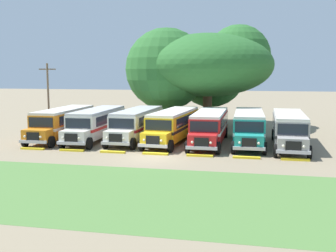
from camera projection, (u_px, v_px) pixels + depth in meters
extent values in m
plane|color=#84755B|center=(152.00, 158.00, 30.33)|extent=(220.00, 220.00, 0.00)
cube|color=#4C7538|center=(112.00, 191.00, 21.81)|extent=(80.00, 10.95, 0.01)
cube|color=orange|center=(65.00, 122.00, 39.39)|extent=(2.64, 9.24, 2.10)
cube|color=white|center=(65.00, 123.00, 39.42)|extent=(2.67, 9.26, 0.24)
cube|color=black|center=(78.00, 117.00, 39.38)|extent=(0.16, 8.00, 0.80)
cube|color=black|center=(54.00, 116.00, 39.86)|extent=(0.16, 8.00, 0.80)
cube|color=beige|center=(64.00, 110.00, 39.24)|extent=(2.55, 9.13, 0.22)
cube|color=orange|center=(37.00, 135.00, 34.30)|extent=(2.22, 1.43, 1.05)
cube|color=black|center=(33.00, 137.00, 33.58)|extent=(1.10, 0.12, 0.70)
cube|color=#B7B7BC|center=(33.00, 142.00, 33.60)|extent=(2.40, 0.24, 0.24)
cube|color=black|center=(41.00, 122.00, 34.82)|extent=(2.20, 0.09, 0.84)
cube|color=white|center=(83.00, 118.00, 43.90)|extent=(0.90, 0.07, 1.30)
sphere|color=#EAE5C6|center=(40.00, 137.00, 33.40)|extent=(0.20, 0.20, 0.20)
sphere|color=#EAE5C6|center=(25.00, 136.00, 33.66)|extent=(0.20, 0.20, 0.20)
cylinder|color=black|center=(51.00, 142.00, 34.24)|extent=(0.29, 1.00, 1.00)
cylinder|color=black|center=(25.00, 141.00, 34.69)|extent=(0.29, 1.00, 1.00)
cylinder|color=black|center=(88.00, 129.00, 42.23)|extent=(0.29, 1.00, 1.00)
cylinder|color=black|center=(67.00, 128.00, 42.68)|extent=(0.29, 1.00, 1.00)
cube|color=silver|center=(98.00, 123.00, 38.69)|extent=(2.60, 9.23, 2.10)
cube|color=red|center=(98.00, 124.00, 38.71)|extent=(2.63, 9.25, 0.24)
cube|color=black|center=(112.00, 117.00, 38.67)|extent=(0.13, 8.00, 0.80)
cube|color=black|center=(86.00, 117.00, 39.16)|extent=(0.13, 8.00, 0.80)
cube|color=#B2B2B7|center=(98.00, 110.00, 38.54)|extent=(2.52, 9.13, 0.22)
cube|color=silver|center=(75.00, 137.00, 33.60)|extent=(2.21, 1.42, 1.05)
cube|color=black|center=(71.00, 138.00, 32.88)|extent=(1.10, 0.11, 0.70)
cube|color=#B7B7BC|center=(71.00, 143.00, 32.90)|extent=(2.40, 0.23, 0.24)
cube|color=black|center=(78.00, 123.00, 34.12)|extent=(2.20, 0.08, 0.84)
cube|color=red|center=(114.00, 118.00, 43.20)|extent=(0.90, 0.07, 1.30)
sphere|color=#EAE5C6|center=(79.00, 138.00, 32.70)|extent=(0.20, 0.20, 0.20)
sphere|color=#EAE5C6|center=(63.00, 138.00, 32.96)|extent=(0.20, 0.20, 0.20)
cylinder|color=black|center=(89.00, 143.00, 33.54)|extent=(0.29, 1.00, 1.00)
cylinder|color=black|center=(62.00, 142.00, 34.00)|extent=(0.29, 1.00, 1.00)
cylinder|color=black|center=(120.00, 130.00, 41.52)|extent=(0.29, 1.00, 1.00)
cylinder|color=black|center=(98.00, 129.00, 41.97)|extent=(0.29, 1.00, 1.00)
cube|color=silver|center=(138.00, 123.00, 38.52)|extent=(2.74, 9.26, 2.10)
cube|color=maroon|center=(138.00, 125.00, 38.55)|extent=(2.77, 9.28, 0.24)
cube|color=black|center=(152.00, 118.00, 38.46)|extent=(0.25, 8.00, 0.80)
cube|color=black|center=(126.00, 117.00, 39.04)|extent=(0.25, 8.00, 0.80)
cube|color=#B2B2B7|center=(138.00, 111.00, 38.37)|extent=(2.66, 9.16, 0.22)
cube|color=silver|center=(119.00, 137.00, 33.48)|extent=(2.24, 1.46, 1.05)
cube|color=black|center=(115.00, 138.00, 32.76)|extent=(1.10, 0.13, 0.70)
cube|color=#B7B7BC|center=(115.00, 144.00, 32.78)|extent=(2.40, 0.26, 0.24)
cube|color=black|center=(121.00, 124.00, 33.99)|extent=(2.20, 0.12, 0.84)
cube|color=maroon|center=(151.00, 119.00, 43.00)|extent=(0.90, 0.08, 1.30)
sphere|color=#EAE5C6|center=(124.00, 139.00, 32.55)|extent=(0.20, 0.20, 0.20)
sphere|color=#EAE5C6|center=(107.00, 138.00, 32.87)|extent=(0.20, 0.20, 0.20)
cylinder|color=black|center=(133.00, 144.00, 33.37)|extent=(0.31, 1.01, 1.00)
cylinder|color=black|center=(105.00, 143.00, 33.92)|extent=(0.31, 1.01, 1.00)
cylinder|color=black|center=(158.00, 130.00, 41.28)|extent=(0.31, 1.01, 1.00)
cylinder|color=black|center=(136.00, 129.00, 41.83)|extent=(0.31, 1.01, 1.00)
cube|color=yellow|center=(174.00, 124.00, 37.42)|extent=(3.28, 9.38, 2.10)
cube|color=black|center=(174.00, 126.00, 37.44)|extent=(3.31, 9.40, 0.24)
cube|color=black|center=(188.00, 119.00, 37.28)|extent=(0.73, 7.97, 0.80)
cube|color=black|center=(162.00, 118.00, 38.00)|extent=(0.73, 7.97, 0.80)
cube|color=silver|center=(174.00, 112.00, 37.27)|extent=(3.19, 9.27, 0.22)
cube|color=yellow|center=(156.00, 139.00, 32.46)|extent=(2.31, 1.58, 1.05)
cube|color=black|center=(153.00, 140.00, 31.75)|extent=(1.10, 0.19, 0.70)
cube|color=#B7B7BC|center=(153.00, 146.00, 31.77)|extent=(2.41, 0.40, 0.24)
cube|color=black|center=(158.00, 125.00, 32.96)|extent=(2.20, 0.25, 0.84)
cube|color=black|center=(186.00, 120.00, 41.82)|extent=(0.90, 0.14, 1.30)
sphere|color=#EAE5C6|center=(161.00, 141.00, 31.50)|extent=(0.20, 0.20, 0.20)
sphere|color=#EAE5C6|center=(144.00, 140.00, 31.90)|extent=(0.20, 0.20, 0.20)
cylinder|color=black|center=(171.00, 146.00, 32.28)|extent=(0.36, 1.02, 1.00)
cylinder|color=black|center=(142.00, 145.00, 32.96)|extent=(0.36, 1.02, 1.00)
cylinder|color=black|center=(194.00, 132.00, 40.07)|extent=(0.36, 1.02, 1.00)
cylinder|color=black|center=(171.00, 131.00, 40.75)|extent=(0.36, 1.02, 1.00)
cube|color=red|center=(210.00, 126.00, 36.61)|extent=(2.53, 9.21, 2.10)
cube|color=white|center=(210.00, 127.00, 36.63)|extent=(2.56, 9.23, 0.24)
cube|color=black|center=(225.00, 120.00, 36.57)|extent=(0.07, 8.00, 0.80)
cube|color=black|center=(197.00, 119.00, 37.09)|extent=(0.07, 8.00, 0.80)
cube|color=silver|center=(210.00, 113.00, 36.45)|extent=(2.45, 9.11, 0.22)
cube|color=red|center=(203.00, 141.00, 31.53)|extent=(2.20, 1.41, 1.05)
cube|color=black|center=(201.00, 142.00, 30.81)|extent=(1.10, 0.10, 0.70)
cube|color=#B7B7BC|center=(201.00, 148.00, 30.83)|extent=(2.40, 0.21, 0.24)
cube|color=black|center=(204.00, 127.00, 32.05)|extent=(2.20, 0.07, 0.84)
cube|color=white|center=(215.00, 121.00, 41.10)|extent=(0.90, 0.06, 1.30)
sphere|color=#EAE5C6|center=(211.00, 143.00, 30.62)|extent=(0.20, 0.20, 0.20)
sphere|color=#EAE5C6|center=(192.00, 142.00, 30.91)|extent=(0.20, 0.20, 0.20)
cylinder|color=black|center=(218.00, 148.00, 31.45)|extent=(0.28, 1.00, 1.00)
cylinder|color=black|center=(187.00, 147.00, 31.95)|extent=(0.28, 1.00, 1.00)
cylinder|color=black|center=(226.00, 133.00, 39.41)|extent=(0.28, 1.00, 1.00)
cylinder|color=black|center=(201.00, 132.00, 39.90)|extent=(0.28, 1.00, 1.00)
cube|color=teal|center=(249.00, 126.00, 36.45)|extent=(2.66, 9.24, 2.10)
cube|color=white|center=(249.00, 128.00, 36.47)|extent=(2.69, 9.26, 0.24)
cube|color=black|center=(263.00, 120.00, 36.44)|extent=(0.18, 8.00, 0.80)
cube|color=black|center=(235.00, 120.00, 36.91)|extent=(0.18, 8.00, 0.80)
cube|color=beige|center=(249.00, 113.00, 36.29)|extent=(2.58, 9.14, 0.22)
cube|color=teal|center=(249.00, 141.00, 31.35)|extent=(2.22, 1.44, 1.05)
cube|color=black|center=(249.00, 143.00, 30.63)|extent=(1.10, 0.12, 0.70)
cube|color=#B7B7BC|center=(249.00, 149.00, 30.65)|extent=(2.40, 0.24, 0.24)
cube|color=black|center=(249.00, 127.00, 31.87)|extent=(2.20, 0.10, 0.84)
cube|color=white|center=(249.00, 121.00, 40.96)|extent=(0.90, 0.08, 1.30)
sphere|color=#EAE5C6|center=(259.00, 143.00, 30.45)|extent=(0.20, 0.20, 0.20)
sphere|color=#EAE5C6|center=(240.00, 143.00, 30.71)|extent=(0.20, 0.20, 0.20)
cylinder|color=black|center=(265.00, 149.00, 31.30)|extent=(0.30, 1.00, 1.00)
cylinder|color=black|center=(233.00, 147.00, 31.74)|extent=(0.30, 1.00, 1.00)
cylinder|color=black|center=(261.00, 133.00, 39.29)|extent=(0.30, 1.00, 1.00)
cylinder|color=black|center=(236.00, 132.00, 39.73)|extent=(0.30, 1.00, 1.00)
cube|color=#9E9993|center=(289.00, 128.00, 35.02)|extent=(2.73, 9.26, 2.10)
cube|color=#282828|center=(289.00, 130.00, 35.05)|extent=(2.76, 9.28, 0.24)
cube|color=black|center=(304.00, 122.00, 34.96)|extent=(0.24, 8.00, 0.80)
cube|color=black|center=(274.00, 121.00, 35.53)|extent=(0.24, 8.00, 0.80)
cube|color=beige|center=(289.00, 114.00, 34.87)|extent=(2.64, 9.16, 0.22)
cube|color=#9E9993|center=(293.00, 145.00, 29.98)|extent=(2.23, 1.45, 1.05)
cube|color=black|center=(293.00, 146.00, 29.26)|extent=(1.10, 0.13, 0.70)
cube|color=#B7B7BC|center=(293.00, 152.00, 29.28)|extent=(2.40, 0.26, 0.24)
cube|color=black|center=(293.00, 130.00, 30.49)|extent=(2.20, 0.11, 0.84)
cube|color=#282828|center=(286.00, 123.00, 39.50)|extent=(0.90, 0.08, 1.30)
sphere|color=#EAE5C6|center=(304.00, 147.00, 29.05)|extent=(0.20, 0.20, 0.20)
sphere|color=#EAE5C6|center=(283.00, 146.00, 29.37)|extent=(0.20, 0.20, 0.20)
cylinder|color=black|center=(310.00, 152.00, 29.87)|extent=(0.30, 1.01, 1.00)
cylinder|color=black|center=(276.00, 151.00, 30.41)|extent=(0.30, 1.01, 1.00)
cylinder|color=black|center=(300.00, 135.00, 37.79)|extent=(0.30, 1.01, 1.00)
cylinder|color=black|center=(273.00, 134.00, 38.33)|extent=(0.30, 1.01, 1.00)
cube|color=yellow|center=(33.00, 149.00, 33.54)|extent=(2.00, 0.36, 0.15)
cube|color=yellow|center=(72.00, 150.00, 32.85)|extent=(2.00, 0.36, 0.15)
cube|color=yellow|center=(113.00, 152.00, 32.16)|extent=(2.00, 0.36, 0.15)
cube|color=yellow|center=(155.00, 154.00, 31.46)|extent=(2.00, 0.36, 0.15)
cube|color=yellow|center=(200.00, 156.00, 30.77)|extent=(2.00, 0.36, 0.15)
cube|color=yellow|center=(246.00, 157.00, 30.08)|extent=(2.00, 0.36, 0.15)
cube|color=yellow|center=(295.00, 160.00, 29.38)|extent=(2.00, 0.36, 0.15)
cylinder|color=brown|center=(207.00, 108.00, 47.23)|extent=(1.04, 1.04, 4.40)
ellipsoid|color=#286028|center=(208.00, 65.00, 46.59)|extent=(14.75, 15.32, 7.12)
sphere|color=#286028|center=(238.00, 57.00, 47.17)|extent=(7.38, 7.38, 7.38)
sphere|color=#286028|center=(166.00, 69.00, 46.20)|extent=(9.21, 9.21, 9.21)
sphere|color=#286028|center=(211.00, 72.00, 50.24)|extent=(8.55, 8.55, 8.55)
cylinder|color=brown|center=(48.00, 99.00, 41.91)|extent=(0.20, 0.20, 7.18)
cube|color=brown|center=(47.00, 69.00, 41.52)|extent=(1.80, 0.12, 0.12)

